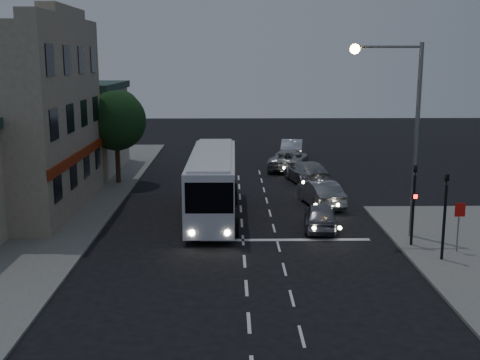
{
  "coord_description": "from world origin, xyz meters",
  "views": [
    {
      "loc": [
        -0.58,
        -25.17,
        8.44
      ],
      "look_at": [
        -0.09,
        5.42,
        2.2
      ],
      "focal_mm": 45.0,
      "sensor_mm": 36.0,
      "label": 1
    }
  ],
  "objects_px": {
    "car_extra": "(292,149)",
    "streetlight": "(403,118)",
    "car_sedan_a": "(320,193)",
    "car_suv": "(321,216)",
    "tour_bus": "(213,182)",
    "traffic_signal_side": "(445,206)",
    "street_tree": "(116,118)",
    "car_sedan_b": "(307,172)",
    "traffic_signal_main": "(414,195)",
    "car_sedan_c": "(289,160)",
    "regulatory_sign": "(459,219)"
  },
  "relations": [
    {
      "from": "traffic_signal_main",
      "to": "car_sedan_a",
      "type": "bearing_deg",
      "value": 110.82
    },
    {
      "from": "car_extra",
      "to": "car_suv",
      "type": "bearing_deg",
      "value": 96.06
    },
    {
      "from": "car_sedan_a",
      "to": "traffic_signal_side",
      "type": "xyz_separation_m",
      "value": [
        3.69,
        -9.83,
        1.67
      ]
    },
    {
      "from": "car_extra",
      "to": "streetlight",
      "type": "bearing_deg",
      "value": 104.61
    },
    {
      "from": "tour_bus",
      "to": "car_sedan_c",
      "type": "bearing_deg",
      "value": 68.78
    },
    {
      "from": "car_suv",
      "to": "car_sedan_b",
      "type": "height_order",
      "value": "car_sedan_b"
    },
    {
      "from": "car_sedan_a",
      "to": "car_sedan_c",
      "type": "xyz_separation_m",
      "value": [
        -0.74,
        11.55,
        0.02
      ]
    },
    {
      "from": "car_sedan_c",
      "to": "streetlight",
      "type": "distance_m",
      "value": 18.97
    },
    {
      "from": "car_suv",
      "to": "car_sedan_c",
      "type": "bearing_deg",
      "value": -83.39
    },
    {
      "from": "traffic_signal_main",
      "to": "traffic_signal_side",
      "type": "distance_m",
      "value": 2.1
    },
    {
      "from": "car_sedan_b",
      "to": "traffic_signal_main",
      "type": "bearing_deg",
      "value": 90.61
    },
    {
      "from": "traffic_signal_side",
      "to": "car_extra",
      "type": "bearing_deg",
      "value": 97.69
    },
    {
      "from": "car_extra",
      "to": "tour_bus",
      "type": "bearing_deg",
      "value": 79.94
    },
    {
      "from": "car_sedan_c",
      "to": "traffic_signal_main",
      "type": "xyz_separation_m",
      "value": [
        3.72,
        -19.4,
        1.65
      ]
    },
    {
      "from": "tour_bus",
      "to": "regulatory_sign",
      "type": "bearing_deg",
      "value": -31.59
    },
    {
      "from": "tour_bus",
      "to": "car_sedan_a",
      "type": "distance_m",
      "value": 6.59
    },
    {
      "from": "car_sedan_a",
      "to": "car_extra",
      "type": "relative_size",
      "value": 0.91
    },
    {
      "from": "car_suv",
      "to": "car_sedan_c",
      "type": "xyz_separation_m",
      "value": [
        -0.04,
        16.38,
        0.1
      ]
    },
    {
      "from": "car_extra",
      "to": "traffic_signal_side",
      "type": "xyz_separation_m",
      "value": [
        3.6,
        -26.7,
        1.59
      ]
    },
    {
      "from": "tour_bus",
      "to": "traffic_signal_side",
      "type": "relative_size",
      "value": 2.77
    },
    {
      "from": "car_sedan_a",
      "to": "traffic_signal_main",
      "type": "bearing_deg",
      "value": 100.4
    },
    {
      "from": "car_suv",
      "to": "car_extra",
      "type": "distance_m",
      "value": 21.71
    },
    {
      "from": "tour_bus",
      "to": "car_suv",
      "type": "height_order",
      "value": "tour_bus"
    },
    {
      "from": "traffic_signal_side",
      "to": "street_tree",
      "type": "bearing_deg",
      "value": 135.5
    },
    {
      "from": "traffic_signal_main",
      "to": "regulatory_sign",
      "type": "relative_size",
      "value": 1.86
    },
    {
      "from": "car_sedan_c",
      "to": "traffic_signal_main",
      "type": "distance_m",
      "value": 19.82
    },
    {
      "from": "car_sedan_a",
      "to": "traffic_signal_side",
      "type": "height_order",
      "value": "traffic_signal_side"
    },
    {
      "from": "car_sedan_b",
      "to": "traffic_signal_main",
      "type": "xyz_separation_m",
      "value": [
        2.93,
        -14.25,
        1.66
      ]
    },
    {
      "from": "tour_bus",
      "to": "traffic_signal_side",
      "type": "distance_m",
      "value": 12.52
    },
    {
      "from": "car_sedan_a",
      "to": "street_tree",
      "type": "distance_m",
      "value": 14.81
    },
    {
      "from": "car_sedan_a",
      "to": "car_extra",
      "type": "xyz_separation_m",
      "value": [
        0.08,
        16.87,
        0.08
      ]
    },
    {
      "from": "car_suv",
      "to": "street_tree",
      "type": "xyz_separation_m",
      "value": [
        -12.12,
        11.22,
        3.82
      ]
    },
    {
      "from": "car_sedan_c",
      "to": "street_tree",
      "type": "relative_size",
      "value": 0.9
    },
    {
      "from": "car_extra",
      "to": "streetlight",
      "type": "height_order",
      "value": "streetlight"
    },
    {
      "from": "streetlight",
      "to": "car_sedan_c",
      "type": "bearing_deg",
      "value": 100.91
    },
    {
      "from": "car_suv",
      "to": "streetlight",
      "type": "bearing_deg",
      "value": 161.47
    },
    {
      "from": "car_suv",
      "to": "streetlight",
      "type": "xyz_separation_m",
      "value": [
        3.43,
        -1.6,
        5.06
      ]
    },
    {
      "from": "traffic_signal_main",
      "to": "tour_bus",
      "type": "bearing_deg",
      "value": 147.8
    },
    {
      "from": "tour_bus",
      "to": "car_sedan_a",
      "type": "xyz_separation_m",
      "value": [
        6.15,
        2.1,
        -1.13
      ]
    },
    {
      "from": "car_sedan_b",
      "to": "car_sedan_c",
      "type": "distance_m",
      "value": 5.21
    },
    {
      "from": "tour_bus",
      "to": "traffic_signal_main",
      "type": "distance_m",
      "value": 10.81
    },
    {
      "from": "car_suv",
      "to": "traffic_signal_side",
      "type": "relative_size",
      "value": 0.97
    },
    {
      "from": "regulatory_sign",
      "to": "street_tree",
      "type": "height_order",
      "value": "street_tree"
    },
    {
      "from": "car_suv",
      "to": "car_sedan_a",
      "type": "distance_m",
      "value": 4.88
    },
    {
      "from": "car_sedan_c",
      "to": "street_tree",
      "type": "bearing_deg",
      "value": 36.31
    },
    {
      "from": "tour_bus",
      "to": "streetlight",
      "type": "relative_size",
      "value": 1.26
    },
    {
      "from": "car_sedan_a",
      "to": "car_extra",
      "type": "bearing_deg",
      "value": -100.7
    },
    {
      "from": "car_sedan_a",
      "to": "traffic_signal_side",
      "type": "bearing_deg",
      "value": 100.14
    },
    {
      "from": "car_extra",
      "to": "regulatory_sign",
      "type": "distance_m",
      "value": 26.15
    },
    {
      "from": "car_sedan_b",
      "to": "car_extra",
      "type": "relative_size",
      "value": 1.04
    }
  ]
}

